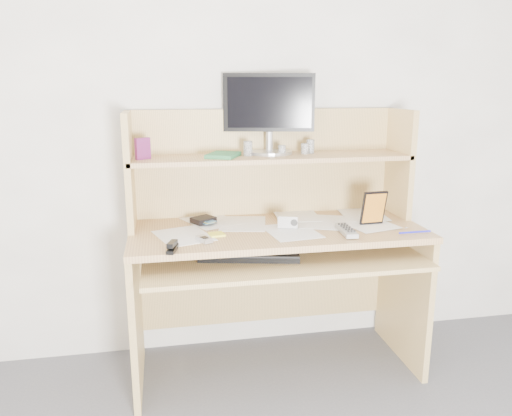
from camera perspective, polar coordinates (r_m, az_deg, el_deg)
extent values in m
cube|color=white|center=(2.63, 0.93, 10.19)|extent=(3.60, 0.04, 2.50)
cube|color=tan|center=(2.41, 2.42, -2.62)|extent=(1.40, 0.60, 0.03)
cube|color=tan|center=(2.49, -13.55, -11.69)|extent=(0.03, 0.56, 0.72)
cube|color=tan|center=(2.77, 16.48, -9.23)|extent=(0.03, 0.56, 0.72)
cube|color=tan|center=(2.81, 1.00, -8.80)|extent=(1.34, 0.02, 0.41)
cube|color=tan|center=(2.33, 3.07, -5.68)|extent=(1.28, 0.55, 0.02)
cube|color=tan|center=(2.62, 1.04, 5.24)|extent=(1.40, 0.02, 0.55)
cube|color=tan|center=(2.44, -14.27, 4.15)|extent=(0.03, 0.30, 0.55)
cube|color=tan|center=(2.72, 16.01, 5.01)|extent=(0.03, 0.30, 0.55)
cube|color=tan|center=(2.48, 1.71, 5.79)|extent=(1.38, 0.30, 0.02)
cube|color=white|center=(2.41, 2.42, -2.20)|extent=(1.32, 0.54, 0.01)
cube|color=black|center=(2.29, -0.78, -5.40)|extent=(0.48, 0.26, 0.02)
cube|color=black|center=(2.29, -0.78, -5.03)|extent=(0.45, 0.24, 0.01)
cube|color=#9A9A95|center=(2.34, 10.29, -2.53)|extent=(0.07, 0.20, 0.02)
cube|color=#AFAEB1|center=(2.20, -5.96, -3.47)|extent=(0.08, 0.09, 0.02)
cube|color=black|center=(2.09, -9.54, -4.28)|extent=(0.06, 0.12, 0.04)
cube|color=black|center=(2.48, -6.05, -1.36)|extent=(0.13, 0.13, 0.03)
cube|color=yellow|center=(2.29, -4.51, -3.02)|extent=(0.08, 0.08, 0.01)
cube|color=#BDBCBF|center=(2.38, 3.64, -1.57)|extent=(0.10, 0.06, 0.06)
cube|color=black|center=(2.48, 13.29, 0.01)|extent=(0.12, 0.02, 0.17)
cylinder|color=#1B1AC9|center=(2.41, 17.70, -2.64)|extent=(0.16, 0.01, 0.01)
cube|color=#A91630|center=(2.39, -12.81, 6.63)|extent=(0.07, 0.06, 0.10)
cube|color=#327D4F|center=(2.43, -3.76, 6.06)|extent=(0.19, 0.22, 0.02)
cylinder|color=black|center=(2.48, 2.99, 6.61)|extent=(0.05, 0.05, 0.05)
cylinder|color=white|center=(2.46, -0.92, 6.81)|extent=(0.05, 0.05, 0.07)
cylinder|color=black|center=(2.54, 5.64, 6.77)|extent=(0.05, 0.05, 0.05)
cylinder|color=silver|center=(2.56, 6.24, 7.01)|extent=(0.05, 0.05, 0.07)
cylinder|color=#BCBCC1|center=(2.54, 1.58, 6.40)|extent=(0.23, 0.23, 0.01)
cylinder|color=#BCBCC1|center=(2.55, 1.55, 7.65)|extent=(0.04, 0.04, 0.10)
cube|color=black|center=(2.55, 1.48, 11.96)|extent=(0.45, 0.12, 0.29)
cube|color=black|center=(2.54, 1.56, 11.95)|extent=(0.41, 0.09, 0.25)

